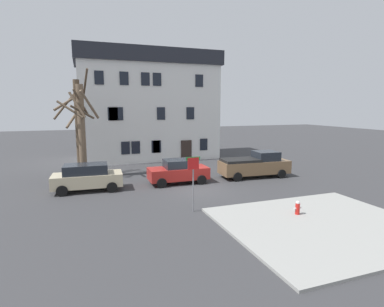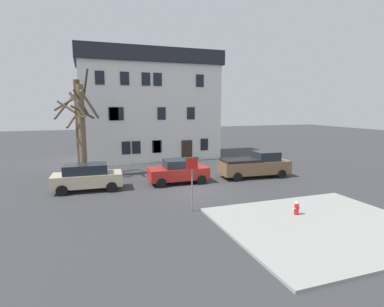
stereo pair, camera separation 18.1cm
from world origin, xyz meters
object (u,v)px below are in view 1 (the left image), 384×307
object	(u,v)px
tree_bare_near	(78,125)
car_beige_wagon	(87,177)
building_main	(148,105)
fire_hydrant	(298,207)
tree_bare_mid	(81,129)
pickup_truck_brown	(255,165)
car_red_sedan	(178,171)
bicycle_leaning	(92,177)
street_sign_pole	(193,174)

from	to	relation	value
tree_bare_near	car_beige_wagon	xyz separation A→B (m)	(0.42, -4.21, -3.14)
building_main	fire_hydrant	size ratio (longest dim) A/B	20.65
tree_bare_near	fire_hydrant	distance (m)	16.73
tree_bare_mid	tree_bare_near	bearing A→B (deg)	124.40
pickup_truck_brown	car_red_sedan	bearing A→B (deg)	178.55
car_beige_wagon	bicycle_leaning	size ratio (longest dim) A/B	2.55
bicycle_leaning	building_main	bearing A→B (deg)	56.39
building_main	car_beige_wagon	xyz separation A→B (m)	(-6.50, -11.74, -4.67)
fire_hydrant	pickup_truck_brown	bearing A→B (deg)	72.55
tree_bare_mid	pickup_truck_brown	bearing A→B (deg)	-18.44
tree_bare_near	bicycle_leaning	size ratio (longest dim) A/B	4.72
car_red_sedan	bicycle_leaning	bearing A→B (deg)	156.16
tree_bare_near	street_sign_pole	xyz separation A→B (m)	(5.54, -10.33, -2.03)
car_beige_wagon	car_red_sedan	distance (m)	6.17
tree_bare_near	bicycle_leaning	world-z (taller)	tree_bare_near
car_red_sedan	street_sign_pole	bearing A→B (deg)	-99.93
tree_bare_near	pickup_truck_brown	xyz separation A→B (m)	(12.78, -4.49, -3.09)
tree_bare_mid	car_beige_wagon	xyz separation A→B (m)	(0.23, -3.92, -2.90)
fire_hydrant	street_sign_pole	world-z (taller)	street_sign_pole
car_red_sedan	fire_hydrant	xyz separation A→B (m)	(3.59, -8.46, -0.38)
building_main	bicycle_leaning	bearing A→B (deg)	-123.61
tree_bare_mid	car_beige_wagon	distance (m)	4.88
building_main	street_sign_pole	distance (m)	18.26
tree_bare_mid	pickup_truck_brown	xyz separation A→B (m)	(12.59, -4.20, -2.85)
tree_bare_near	tree_bare_mid	distance (m)	0.43
car_beige_wagon	car_red_sedan	size ratio (longest dim) A/B	1.05
street_sign_pole	tree_bare_near	bearing A→B (deg)	118.20
street_sign_pole	tree_bare_mid	bearing A→B (deg)	118.01
car_red_sedan	pickup_truck_brown	xyz separation A→B (m)	(6.20, -0.16, 0.10)
fire_hydrant	bicycle_leaning	bearing A→B (deg)	130.48
car_beige_wagon	bicycle_leaning	bearing A→B (deg)	82.29
tree_bare_near	tree_bare_mid	size ratio (longest dim) A/B	1.16
street_sign_pole	bicycle_leaning	size ratio (longest dim) A/B	1.66
car_beige_wagon	bicycle_leaning	world-z (taller)	car_beige_wagon
car_beige_wagon	pickup_truck_brown	size ratio (longest dim) A/B	0.81
fire_hydrant	bicycle_leaning	size ratio (longest dim) A/B	0.40
car_red_sedan	fire_hydrant	bearing A→B (deg)	-67.02
tree_bare_mid	bicycle_leaning	distance (m)	3.78
tree_bare_mid	street_sign_pole	distance (m)	11.51
car_beige_wagon	street_sign_pole	bearing A→B (deg)	-50.09
building_main	pickup_truck_brown	distance (m)	14.14
tree_bare_mid	car_red_sedan	bearing A→B (deg)	-32.30
building_main	tree_bare_mid	distance (m)	10.46
car_beige_wagon	car_red_sedan	bearing A→B (deg)	-1.09
pickup_truck_brown	fire_hydrant	xyz separation A→B (m)	(-2.61, -8.30, -0.49)
tree_bare_near	pickup_truck_brown	world-z (taller)	tree_bare_near
tree_bare_near	bicycle_leaning	distance (m)	4.15
pickup_truck_brown	bicycle_leaning	xyz separation A→B (m)	(-12.03, 2.73, -0.59)
car_beige_wagon	tree_bare_mid	bearing A→B (deg)	93.29
car_red_sedan	car_beige_wagon	bearing A→B (deg)	178.91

